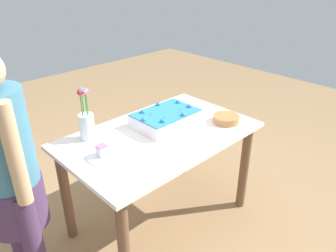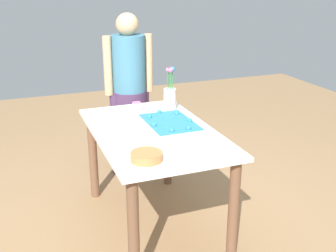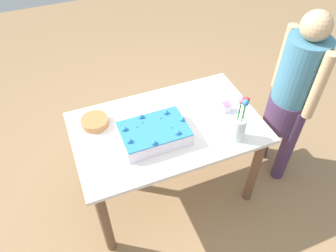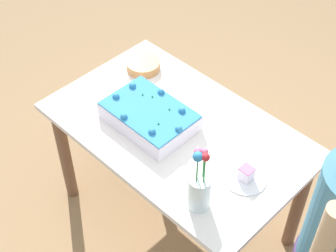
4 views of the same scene
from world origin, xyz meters
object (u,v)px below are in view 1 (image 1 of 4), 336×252
at_px(serving_plate_with_slice, 103,154).
at_px(cake_knife, 148,166).
at_px(fruit_bowl, 226,119).
at_px(flower_vase, 86,123).
at_px(person_standing, 8,172).
at_px(sheet_cake, 166,118).

height_order(serving_plate_with_slice, cake_knife, serving_plate_with_slice).
height_order(cake_knife, fruit_bowl, fruit_bowl).
relative_size(flower_vase, fruit_bowl, 1.84).
height_order(flower_vase, person_standing, person_standing).
bearing_deg(sheet_cake, person_standing, -1.48).
relative_size(flower_vase, person_standing, 0.24).
relative_size(sheet_cake, person_standing, 0.30).
bearing_deg(cake_knife, fruit_bowl, 47.92).
bearing_deg(sheet_cake, cake_knife, 35.39).
distance_m(sheet_cake, serving_plate_with_slice, 0.58).
relative_size(sheet_cake, cake_knife, 2.35).
bearing_deg(serving_plate_with_slice, cake_knife, 115.42).
distance_m(flower_vase, person_standing, 0.60).
height_order(sheet_cake, flower_vase, flower_vase).
relative_size(sheet_cake, flower_vase, 1.28).
bearing_deg(fruit_bowl, person_standing, -12.11).
height_order(serving_plate_with_slice, fruit_bowl, serving_plate_with_slice).
bearing_deg(fruit_bowl, serving_plate_with_slice, -13.71).
bearing_deg(fruit_bowl, flower_vase, -29.22).
bearing_deg(serving_plate_with_slice, fruit_bowl, 166.29).
relative_size(serving_plate_with_slice, fruit_bowl, 1.02).
distance_m(cake_knife, person_standing, 0.73).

